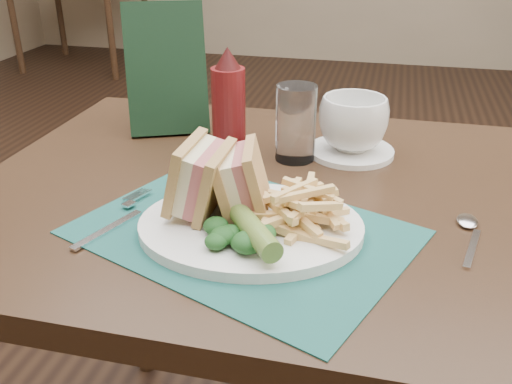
{
  "coord_description": "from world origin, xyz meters",
  "views": [
    {
      "loc": [
        0.18,
        -1.29,
        1.14
      ],
      "look_at": [
        0.02,
        -0.62,
        0.8
      ],
      "focal_mm": 40.0,
      "sensor_mm": 36.0,
      "label": 1
    }
  ],
  "objects_px": {
    "sandwich_half_b": "(226,179)",
    "coffee_cup": "(353,123)",
    "saucer": "(351,151)",
    "drinking_glass": "(296,123)",
    "table_bg_left": "(83,18)",
    "sandwich_half_a": "(185,175)",
    "check_presenter": "(166,69)",
    "table_main": "(258,366)",
    "ketchup_bottle": "(228,101)",
    "placemat": "(243,232)",
    "plate": "(251,227)"
  },
  "relations": [
    {
      "from": "coffee_cup",
      "to": "table_main",
      "type": "bearing_deg",
      "value": -128.52
    },
    {
      "from": "ketchup_bottle",
      "to": "check_presenter",
      "type": "height_order",
      "value": "check_presenter"
    },
    {
      "from": "coffee_cup",
      "to": "drinking_glass",
      "type": "xyz_separation_m",
      "value": [
        -0.09,
        -0.04,
        0.01
      ]
    },
    {
      "from": "saucer",
      "to": "drinking_glass",
      "type": "distance_m",
      "value": 0.12
    },
    {
      "from": "sandwich_half_a",
      "to": "sandwich_half_b",
      "type": "bearing_deg",
      "value": 9.05
    },
    {
      "from": "saucer",
      "to": "drinking_glass",
      "type": "bearing_deg",
      "value": -154.46
    },
    {
      "from": "saucer",
      "to": "check_presenter",
      "type": "xyz_separation_m",
      "value": [
        -0.36,
        0.04,
        0.11
      ]
    },
    {
      "from": "table_bg_left",
      "to": "sandwich_half_b",
      "type": "xyz_separation_m",
      "value": [
        2.18,
        -3.47,
        0.44
      ]
    },
    {
      "from": "table_main",
      "to": "placemat",
      "type": "relative_size",
      "value": 2.13
    },
    {
      "from": "table_main",
      "to": "ketchup_bottle",
      "type": "distance_m",
      "value": 0.49
    },
    {
      "from": "check_presenter",
      "to": "plate",
      "type": "bearing_deg",
      "value": -77.81
    },
    {
      "from": "table_bg_left",
      "to": "sandwich_half_a",
      "type": "bearing_deg",
      "value": -58.55
    },
    {
      "from": "placemat",
      "to": "saucer",
      "type": "bearing_deg",
      "value": 69.52
    },
    {
      "from": "table_bg_left",
      "to": "drinking_glass",
      "type": "relative_size",
      "value": 6.92
    },
    {
      "from": "table_main",
      "to": "placemat",
      "type": "xyz_separation_m",
      "value": [
        0.01,
        -0.15,
        0.38
      ]
    },
    {
      "from": "sandwich_half_b",
      "to": "coffee_cup",
      "type": "xyz_separation_m",
      "value": [
        0.15,
        0.29,
        -0.01
      ]
    },
    {
      "from": "drinking_glass",
      "to": "check_presenter",
      "type": "relative_size",
      "value": 0.53
    },
    {
      "from": "coffee_cup",
      "to": "check_presenter",
      "type": "distance_m",
      "value": 0.37
    },
    {
      "from": "saucer",
      "to": "check_presenter",
      "type": "distance_m",
      "value": 0.38
    },
    {
      "from": "sandwich_half_a",
      "to": "drinking_glass",
      "type": "height_order",
      "value": "drinking_glass"
    },
    {
      "from": "coffee_cup",
      "to": "placemat",
      "type": "bearing_deg",
      "value": -110.48
    },
    {
      "from": "drinking_glass",
      "to": "saucer",
      "type": "bearing_deg",
      "value": 25.54
    },
    {
      "from": "sandwich_half_a",
      "to": "ketchup_bottle",
      "type": "xyz_separation_m",
      "value": [
        -0.01,
        0.26,
        0.02
      ]
    },
    {
      "from": "placemat",
      "to": "saucer",
      "type": "height_order",
      "value": "saucer"
    },
    {
      "from": "ketchup_bottle",
      "to": "sandwich_half_a",
      "type": "bearing_deg",
      "value": -87.17
    },
    {
      "from": "coffee_cup",
      "to": "plate",
      "type": "bearing_deg",
      "value": -108.97
    },
    {
      "from": "placemat",
      "to": "sandwich_half_b",
      "type": "relative_size",
      "value": 4.45
    },
    {
      "from": "sandwich_half_b",
      "to": "drinking_glass",
      "type": "distance_m",
      "value": 0.25
    },
    {
      "from": "drinking_glass",
      "to": "placemat",
      "type": "bearing_deg",
      "value": -94.86
    },
    {
      "from": "plate",
      "to": "saucer",
      "type": "relative_size",
      "value": 2.0
    },
    {
      "from": "table_main",
      "to": "plate",
      "type": "bearing_deg",
      "value": -80.86
    },
    {
      "from": "placemat",
      "to": "sandwich_half_a",
      "type": "xyz_separation_m",
      "value": [
        -0.08,
        0.02,
        0.07
      ]
    },
    {
      "from": "table_main",
      "to": "coffee_cup",
      "type": "xyz_separation_m",
      "value": [
        0.13,
        0.16,
        0.43
      ]
    },
    {
      "from": "coffee_cup",
      "to": "check_presenter",
      "type": "relative_size",
      "value": 0.49
    },
    {
      "from": "sandwich_half_a",
      "to": "saucer",
      "type": "height_order",
      "value": "sandwich_half_a"
    },
    {
      "from": "placemat",
      "to": "plate",
      "type": "bearing_deg",
      "value": 10.05
    },
    {
      "from": "saucer",
      "to": "drinking_glass",
      "type": "xyz_separation_m",
      "value": [
        -0.09,
        -0.04,
        0.06
      ]
    },
    {
      "from": "table_bg_left",
      "to": "check_presenter",
      "type": "bearing_deg",
      "value": -57.88
    },
    {
      "from": "table_bg_left",
      "to": "placemat",
      "type": "height_order",
      "value": "placemat"
    },
    {
      "from": "table_bg_left",
      "to": "placemat",
      "type": "distance_m",
      "value": 4.15
    },
    {
      "from": "sandwich_half_b",
      "to": "ketchup_bottle",
      "type": "height_order",
      "value": "ketchup_bottle"
    },
    {
      "from": "table_main",
      "to": "plate",
      "type": "height_order",
      "value": "plate"
    },
    {
      "from": "ketchup_bottle",
      "to": "saucer",
      "type": "bearing_deg",
      "value": 9.92
    },
    {
      "from": "table_main",
      "to": "sandwich_half_b",
      "type": "height_order",
      "value": "sandwich_half_b"
    },
    {
      "from": "saucer",
      "to": "drinking_glass",
      "type": "height_order",
      "value": "drinking_glass"
    },
    {
      "from": "placemat",
      "to": "sandwich_half_a",
      "type": "height_order",
      "value": "sandwich_half_a"
    },
    {
      "from": "placemat",
      "to": "sandwich_half_b",
      "type": "height_order",
      "value": "sandwich_half_b"
    },
    {
      "from": "sandwich_half_a",
      "to": "table_main",
      "type": "bearing_deg",
      "value": 62.43
    },
    {
      "from": "placemat",
      "to": "drinking_glass",
      "type": "xyz_separation_m",
      "value": [
        0.02,
        0.27,
        0.06
      ]
    },
    {
      "from": "table_main",
      "to": "sandwich_half_a",
      "type": "bearing_deg",
      "value": -118.08
    }
  ]
}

